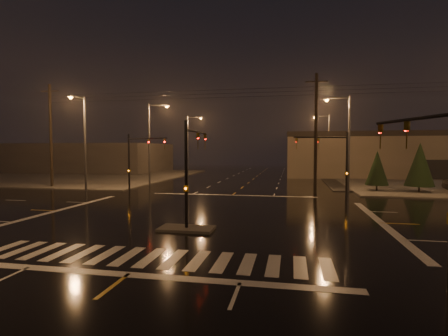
{
  "coord_description": "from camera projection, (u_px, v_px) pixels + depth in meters",
  "views": [
    {
      "loc": [
        5.64,
        -22.24,
        4.41
      ],
      "look_at": [
        0.51,
        4.22,
        3.0
      ],
      "focal_mm": 28.0,
      "sensor_mm": 36.0,
      "label": 1
    }
  ],
  "objects": [
    {
      "name": "ground",
      "position": [
        204.0,
        216.0,
        23.1
      ],
      "size": [
        140.0,
        140.0,
        0.0
      ],
      "primitive_type": "plane",
      "color": "black",
      "rests_on": "ground"
    },
    {
      "name": "sidewalk_nw",
      "position": [
        74.0,
        176.0,
        58.22
      ],
      "size": [
        36.0,
        36.0,
        0.12
      ],
      "primitive_type": "cube",
      "color": "#44413D",
      "rests_on": "ground"
    },
    {
      "name": "median_island",
      "position": [
        186.0,
        229.0,
        19.18
      ],
      "size": [
        3.0,
        1.6,
        0.15
      ],
      "primitive_type": "cube",
      "color": "#44413D",
      "rests_on": "ground"
    },
    {
      "name": "crosswalk",
      "position": [
        150.0,
        257.0,
        14.28
      ],
      "size": [
        15.0,
        2.6,
        0.01
      ],
      "primitive_type": "cube",
      "color": "beige",
      "rests_on": "ground"
    },
    {
      "name": "stop_bar_near",
      "position": [
        128.0,
        275.0,
        12.32
      ],
      "size": [
        16.0,
        0.5,
        0.01
      ],
      "primitive_type": "cube",
      "color": "beige",
      "rests_on": "ground"
    },
    {
      "name": "stop_bar_far",
      "position": [
        232.0,
        195.0,
        33.89
      ],
      "size": [
        16.0,
        0.5,
        0.01
      ],
      "primitive_type": "cube",
      "color": "beige",
      "rests_on": "ground"
    },
    {
      "name": "commercial_block",
      "position": [
        88.0,
        158.0,
        70.79
      ],
      "size": [
        30.0,
        18.0,
        5.6
      ],
      "primitive_type": "cube",
      "color": "#3A3433",
      "rests_on": "ground"
    },
    {
      "name": "signal_mast_median",
      "position": [
        191.0,
        161.0,
        19.9
      ],
      "size": [
        0.25,
        4.59,
        6.0
      ],
      "color": "black",
      "rests_on": "ground"
    },
    {
      "name": "signal_mast_ne",
      "position": [
        336.0,
        157.0,
        31.04
      ],
      "size": [
        4.84,
        1.86,
        6.0
      ],
      "color": "black",
      "rests_on": "ground"
    },
    {
      "name": "signal_mast_nw",
      "position": [
        137.0,
        156.0,
        34.65
      ],
      "size": [
        4.84,
        1.86,
        6.0
      ],
      "color": "black",
      "rests_on": "ground"
    },
    {
      "name": "signal_mast_se",
      "position": [
        434.0,
        171.0,
        11.41
      ],
      "size": [
        1.55,
        3.87,
        6.0
      ],
      "color": "black",
      "rests_on": "ground"
    },
    {
      "name": "streetlight_1",
      "position": [
        152.0,
        138.0,
        42.58
      ],
      "size": [
        2.77,
        0.32,
        10.0
      ],
      "color": "#38383A",
      "rests_on": "ground"
    },
    {
      "name": "streetlight_2",
      "position": [
        189.0,
        141.0,
        58.26
      ],
      "size": [
        2.77,
        0.32,
        10.0
      ],
      "color": "#38383A",
      "rests_on": "ground"
    },
    {
      "name": "streetlight_3",
      "position": [
        346.0,
        136.0,
        36.36
      ],
      "size": [
        2.77,
        0.32,
        10.0
      ],
      "color": "#38383A",
      "rests_on": "ground"
    },
    {
      "name": "streetlight_4",
      "position": [
        327.0,
        141.0,
        55.96
      ],
      "size": [
        2.77,
        0.32,
        10.0
      ],
      "color": "#38383A",
      "rests_on": "ground"
    },
    {
      "name": "streetlight_5",
      "position": [
        83.0,
        137.0,
        36.81
      ],
      "size": [
        0.32,
        2.77,
        10.0
      ],
      "color": "#38383A",
      "rests_on": "ground"
    },
    {
      "name": "utility_pole_0",
      "position": [
        51.0,
        135.0,
        40.69
      ],
      "size": [
        2.2,
        0.32,
        12.0
      ],
      "color": "black",
      "rests_on": "ground"
    },
    {
      "name": "utility_pole_1",
      "position": [
        316.0,
        133.0,
        34.99
      ],
      "size": [
        2.2,
        0.32,
        12.0
      ],
      "color": "black",
      "rests_on": "ground"
    },
    {
      "name": "conifer_0",
      "position": [
        377.0,
        168.0,
        36.66
      ],
      "size": [
        2.32,
        2.32,
        4.32
      ],
      "color": "black",
      "rests_on": "ground"
    },
    {
      "name": "conifer_1",
      "position": [
        420.0,
        164.0,
        35.55
      ],
      "size": [
        2.85,
        2.85,
        5.15
      ],
      "color": "black",
      "rests_on": "ground"
    }
  ]
}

